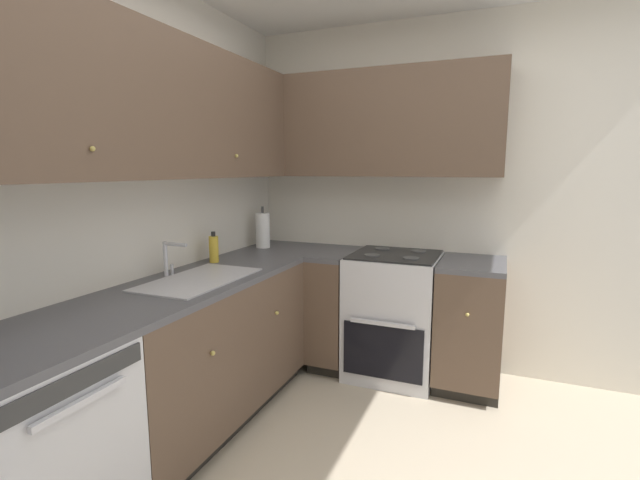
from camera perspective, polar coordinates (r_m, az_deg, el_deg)
name	(u,v)px	position (r m, az deg, el deg)	size (l,w,h in m)	color
wall_back	(91,213)	(2.51, -27.09, 3.13)	(3.66, 0.05, 2.57)	silver
wall_right	(453,199)	(3.46, 16.57, 5.08)	(0.05, 3.16, 2.57)	silver
dishwasher	(26,462)	(2.14, -33.26, -22.55)	(0.60, 0.63, 0.85)	silver
lower_cabinets_back	(203,353)	(2.80, -14.62, -13.75)	(1.52, 0.62, 0.85)	brown
countertop_back	(200,281)	(2.66, -14.97, -5.00)	(2.72, 0.60, 0.04)	#4C4C51
lower_cabinets_right	(414,320)	(3.33, 11.89, -9.90)	(0.62, 1.32, 0.85)	brown
countertop_right	(416,260)	(3.22, 12.13, -2.48)	(0.60, 1.32, 0.03)	#4C4C51
oven_range	(394,314)	(3.37, 9.39, -9.23)	(0.68, 0.62, 1.04)	silver
upper_cabinets_back	(151,107)	(2.57, -20.68, 15.57)	(2.40, 0.34, 0.74)	brown
upper_cabinets_right	(369,125)	(3.40, 6.28, 14.33)	(0.32, 1.87, 0.74)	brown
sink	(200,287)	(2.61, -15.05, -5.77)	(0.71, 0.40, 0.10)	#B7B7BC
faucet	(169,256)	(2.71, -18.62, -1.90)	(0.07, 0.16, 0.20)	silver
soap_bottle	(214,249)	(3.05, -13.35, -1.09)	(0.06, 0.06, 0.20)	gold
paper_towel_roll	(263,230)	(3.55, -7.28, 1.25)	(0.11, 0.11, 0.33)	white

